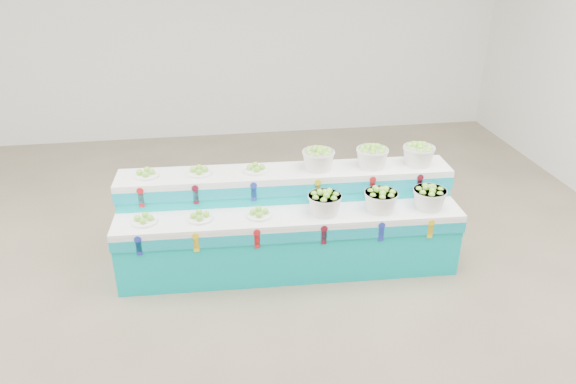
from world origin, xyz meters
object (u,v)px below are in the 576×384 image
object	(u,v)px
display_stand	(288,222)
basket_lower_left	(325,202)
plate_upper_mid	(199,170)
basket_upper_right	(419,154)

from	to	relation	value
display_stand	basket_lower_left	distance (m)	0.53
plate_upper_mid	basket_upper_right	world-z (taller)	basket_upper_right
display_stand	plate_upper_mid	size ratio (longest dim) A/B	13.76
display_stand	basket_upper_right	xyz separation A→B (m)	(1.45, 0.16, 0.63)
display_stand	basket_upper_right	bearing A→B (deg)	8.69
display_stand	basket_upper_right	world-z (taller)	basket_upper_right
display_stand	plate_upper_mid	xyz separation A→B (m)	(-0.90, 0.26, 0.56)
display_stand	plate_upper_mid	bearing A→B (deg)	166.35
basket_lower_left	basket_upper_right	distance (m)	1.22
basket_lower_left	plate_upper_mid	bearing A→B (deg)	158.37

